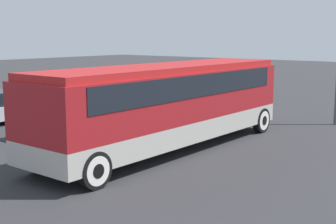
% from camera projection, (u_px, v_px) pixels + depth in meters
% --- Properties ---
extents(ground_plane, '(120.00, 120.00, 0.00)m').
position_uv_depth(ground_plane, '(168.00, 149.00, 16.33)').
color(ground_plane, '#2D2D30').
extents(tour_bus, '(11.00, 2.67, 2.95)m').
position_uv_depth(tour_bus, '(170.00, 99.00, 16.11)').
color(tour_bus, '#B7B2A8').
rests_on(tour_bus, ground_plane).
extents(parked_car_near, '(4.52, 1.96, 1.36)m').
position_uv_depth(parked_car_near, '(68.00, 117.00, 18.87)').
color(parked_car_near, navy).
rests_on(parked_car_near, ground_plane).
extents(parked_car_far, '(4.73, 1.80, 1.46)m').
position_uv_depth(parked_car_far, '(126.00, 98.00, 24.43)').
color(parked_car_far, maroon).
rests_on(parked_car_far, ground_plane).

